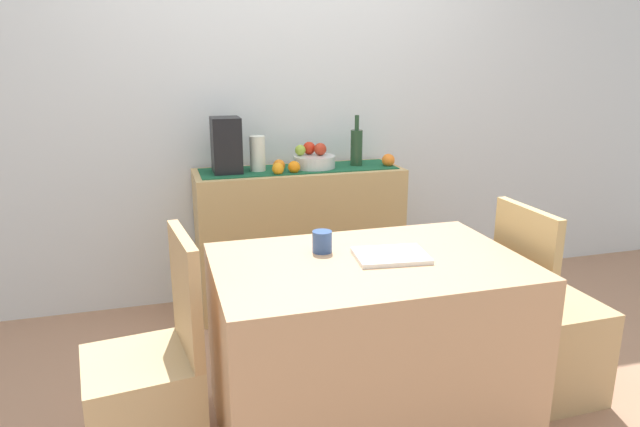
{
  "coord_description": "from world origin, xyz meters",
  "views": [
    {
      "loc": [
        -0.76,
        -2.31,
        1.51
      ],
      "look_at": [
        0.02,
        0.39,
        0.73
      ],
      "focal_mm": 32.07,
      "sensor_mm": 36.0,
      "label": 1
    }
  ],
  "objects_px": {
    "ceramic_vase": "(258,154)",
    "coffee_cup": "(322,242)",
    "sideboard_console": "(299,238)",
    "chair_by_corner": "(547,340)",
    "dining_table": "(368,346)",
    "wine_bottle": "(356,147)",
    "chair_near_window": "(148,402)",
    "open_book": "(391,256)",
    "fruit_bowl": "(314,162)",
    "coffee_maker": "(226,146)"
  },
  "relations": [
    {
      "from": "wine_bottle",
      "to": "coffee_maker",
      "type": "xyz_separation_m",
      "value": [
        -0.78,
        0.0,
        0.04
      ]
    },
    {
      "from": "coffee_maker",
      "to": "chair_by_corner",
      "type": "bearing_deg",
      "value": -45.54
    },
    {
      "from": "ceramic_vase",
      "to": "open_book",
      "type": "xyz_separation_m",
      "value": [
        0.3,
        -1.27,
        -0.21
      ]
    },
    {
      "from": "ceramic_vase",
      "to": "dining_table",
      "type": "relative_size",
      "value": 0.17
    },
    {
      "from": "dining_table",
      "to": "chair_by_corner",
      "type": "height_order",
      "value": "chair_by_corner"
    },
    {
      "from": "dining_table",
      "to": "chair_near_window",
      "type": "distance_m",
      "value": 0.87
    },
    {
      "from": "fruit_bowl",
      "to": "ceramic_vase",
      "type": "xyz_separation_m",
      "value": [
        -0.34,
        0.0,
        0.06
      ]
    },
    {
      "from": "dining_table",
      "to": "open_book",
      "type": "relative_size",
      "value": 4.3
    },
    {
      "from": "sideboard_console",
      "to": "ceramic_vase",
      "type": "relative_size",
      "value": 5.94
    },
    {
      "from": "fruit_bowl",
      "to": "wine_bottle",
      "type": "distance_m",
      "value": 0.28
    },
    {
      "from": "sideboard_console",
      "to": "chair_near_window",
      "type": "height_order",
      "value": "chair_near_window"
    },
    {
      "from": "ceramic_vase",
      "to": "dining_table",
      "type": "bearing_deg",
      "value": -80.72
    },
    {
      "from": "sideboard_console",
      "to": "coffee_maker",
      "type": "relative_size",
      "value": 3.85
    },
    {
      "from": "dining_table",
      "to": "chair_by_corner",
      "type": "bearing_deg",
      "value": -0.02
    },
    {
      "from": "dining_table",
      "to": "sideboard_console",
      "type": "bearing_deg",
      "value": 88.41
    },
    {
      "from": "chair_near_window",
      "to": "coffee_cup",
      "type": "bearing_deg",
      "value": 11.2
    },
    {
      "from": "open_book",
      "to": "dining_table",
      "type": "bearing_deg",
      "value": -173.31
    },
    {
      "from": "chair_near_window",
      "to": "dining_table",
      "type": "bearing_deg",
      "value": -0.14
    },
    {
      "from": "coffee_maker",
      "to": "dining_table",
      "type": "distance_m",
      "value": 1.48
    },
    {
      "from": "fruit_bowl",
      "to": "open_book",
      "type": "distance_m",
      "value": 1.28
    },
    {
      "from": "sideboard_console",
      "to": "coffee_maker",
      "type": "height_order",
      "value": "coffee_maker"
    },
    {
      "from": "coffee_maker",
      "to": "chair_by_corner",
      "type": "relative_size",
      "value": 0.35
    },
    {
      "from": "open_book",
      "to": "coffee_cup",
      "type": "xyz_separation_m",
      "value": [
        -0.24,
        0.14,
        0.03
      ]
    },
    {
      "from": "coffee_cup",
      "to": "chair_by_corner",
      "type": "bearing_deg",
      "value": -8.05
    },
    {
      "from": "wine_bottle",
      "to": "chair_by_corner",
      "type": "height_order",
      "value": "wine_bottle"
    },
    {
      "from": "coffee_cup",
      "to": "chair_by_corner",
      "type": "relative_size",
      "value": 0.1
    },
    {
      "from": "sideboard_console",
      "to": "coffee_cup",
      "type": "bearing_deg",
      "value": -99.36
    },
    {
      "from": "dining_table",
      "to": "chair_by_corner",
      "type": "xyz_separation_m",
      "value": [
        0.87,
        -0.0,
        -0.1
      ]
    },
    {
      "from": "fruit_bowl",
      "to": "coffee_maker",
      "type": "relative_size",
      "value": 0.78
    },
    {
      "from": "coffee_cup",
      "to": "chair_by_corner",
      "type": "height_order",
      "value": "chair_by_corner"
    },
    {
      "from": "wine_bottle",
      "to": "chair_by_corner",
      "type": "distance_m",
      "value": 1.53
    },
    {
      "from": "coffee_maker",
      "to": "dining_table",
      "type": "xyz_separation_m",
      "value": [
        0.39,
        -1.28,
        -0.65
      ]
    },
    {
      "from": "dining_table",
      "to": "chair_near_window",
      "type": "bearing_deg",
      "value": 179.86
    },
    {
      "from": "ceramic_vase",
      "to": "coffee_cup",
      "type": "bearing_deg",
      "value": -87.11
    },
    {
      "from": "coffee_maker",
      "to": "ceramic_vase",
      "type": "bearing_deg",
      "value": 0.0
    },
    {
      "from": "wine_bottle",
      "to": "dining_table",
      "type": "xyz_separation_m",
      "value": [
        -0.4,
        -1.28,
        -0.6
      ]
    },
    {
      "from": "open_book",
      "to": "coffee_cup",
      "type": "distance_m",
      "value": 0.28
    },
    {
      "from": "wine_bottle",
      "to": "dining_table",
      "type": "height_order",
      "value": "wine_bottle"
    },
    {
      "from": "coffee_maker",
      "to": "wine_bottle",
      "type": "bearing_deg",
      "value": -0.0
    },
    {
      "from": "coffee_maker",
      "to": "chair_near_window",
      "type": "xyz_separation_m",
      "value": [
        -0.48,
        -1.27,
        -0.75
      ]
    },
    {
      "from": "coffee_cup",
      "to": "chair_near_window",
      "type": "relative_size",
      "value": 0.1
    },
    {
      "from": "sideboard_console",
      "to": "chair_by_corner",
      "type": "height_order",
      "value": "chair_by_corner"
    },
    {
      "from": "wine_bottle",
      "to": "chair_near_window",
      "type": "xyz_separation_m",
      "value": [
        -1.26,
        -1.27,
        -0.71
      ]
    },
    {
      "from": "sideboard_console",
      "to": "ceramic_vase",
      "type": "height_order",
      "value": "ceramic_vase"
    },
    {
      "from": "ceramic_vase",
      "to": "coffee_cup",
      "type": "xyz_separation_m",
      "value": [
        0.06,
        -1.13,
        -0.18
      ]
    },
    {
      "from": "dining_table",
      "to": "coffee_maker",
      "type": "bearing_deg",
      "value": 106.84
    },
    {
      "from": "dining_table",
      "to": "chair_near_window",
      "type": "height_order",
      "value": "chair_near_window"
    },
    {
      "from": "chair_by_corner",
      "to": "sideboard_console",
      "type": "bearing_deg",
      "value": 123.07
    },
    {
      "from": "dining_table",
      "to": "ceramic_vase",
      "type": "bearing_deg",
      "value": 99.28
    },
    {
      "from": "fruit_bowl",
      "to": "wine_bottle",
      "type": "height_order",
      "value": "wine_bottle"
    }
  ]
}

